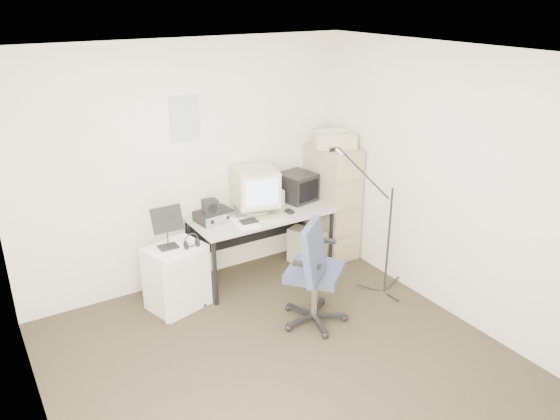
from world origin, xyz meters
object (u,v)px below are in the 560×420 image
office_chair (315,270)px  filing_cabinet (332,202)px  desk (262,244)px  side_cart (177,277)px

office_chair → filing_cabinet: bearing=7.9°
desk → side_cart: 1.04m
filing_cabinet → side_cart: filing_cabinet is taller
desk → office_chair: bearing=-92.4°
office_chair → side_cart: size_ratio=1.69×
office_chair → side_cart: 1.37m
filing_cabinet → office_chair: bearing=-132.7°
filing_cabinet → side_cart: 2.01m
desk → office_chair: office_chair is taller
filing_cabinet → office_chair: filing_cabinet is taller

